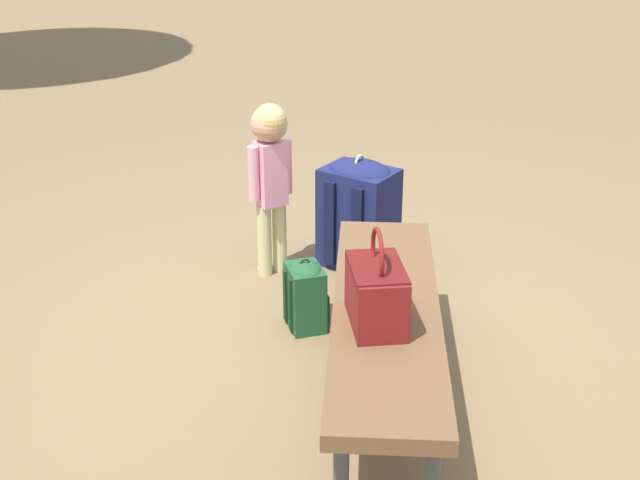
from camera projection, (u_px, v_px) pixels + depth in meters
ground_plane at (336, 329)px, 3.87m from camera, size 40.00×40.00×0.00m
park_bench at (386, 319)px, 3.16m from camera, size 1.65×0.82×0.45m
handbag at (376, 291)px, 2.97m from camera, size 0.34×0.21×0.37m
child_standing at (270, 163)px, 4.17m from camera, size 0.18×0.23×0.90m
backpack_large at (359, 211)px, 4.38m from camera, size 0.45×0.44×0.62m
backpack_small at (305, 293)px, 3.83m from camera, size 0.21×0.19×0.34m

